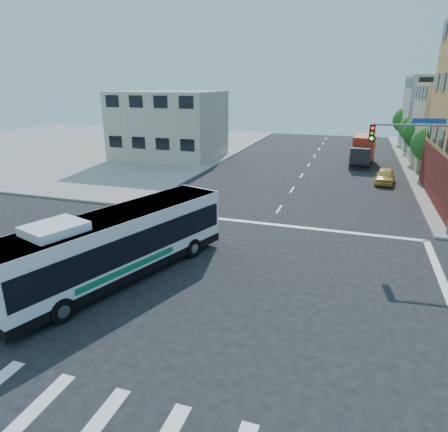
% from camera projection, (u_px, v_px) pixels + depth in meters
% --- Properties ---
extents(ground, '(120.00, 120.00, 0.00)m').
position_uv_depth(ground, '(224.00, 291.00, 17.93)').
color(ground, black).
rests_on(ground, ground).
extents(sidewalk_nw, '(50.00, 50.00, 0.15)m').
position_uv_depth(sidewalk_nw, '(76.00, 145.00, 59.88)').
color(sidewalk_nw, gray).
rests_on(sidewalk_nw, ground).
extents(building_west, '(12.06, 10.06, 8.00)m').
position_uv_depth(building_west, '(169.00, 125.00, 48.75)').
color(building_west, beige).
rests_on(building_west, ground).
extents(signal_mast_ne, '(7.91, 1.13, 8.07)m').
position_uv_depth(signal_mast_ne, '(429.00, 154.00, 23.22)').
color(signal_mast_ne, gray).
rests_on(signal_mast_ne, ground).
extents(street_tree_a, '(3.60, 3.60, 5.53)m').
position_uv_depth(street_tree_a, '(432.00, 141.00, 38.40)').
color(street_tree_a, '#352513').
rests_on(street_tree_a, ground).
extents(street_tree_b, '(3.80, 3.80, 5.79)m').
position_uv_depth(street_tree_b, '(422.00, 131.00, 45.56)').
color(street_tree_b, '#352513').
rests_on(street_tree_b, ground).
extents(street_tree_c, '(3.40, 3.40, 5.29)m').
position_uv_depth(street_tree_c, '(413.00, 127.00, 52.86)').
color(street_tree_c, '#352513').
rests_on(street_tree_c, ground).
extents(street_tree_d, '(4.00, 4.00, 6.03)m').
position_uv_depth(street_tree_d, '(408.00, 119.00, 59.93)').
color(street_tree_d, '#352513').
rests_on(street_tree_d, ground).
extents(transit_bus, '(6.25, 12.26, 3.57)m').
position_uv_depth(transit_bus, '(118.00, 244.00, 18.64)').
color(transit_bus, black).
rests_on(transit_bus, ground).
extents(box_truck, '(2.74, 7.30, 3.21)m').
position_uv_depth(box_truck, '(363.00, 151.00, 45.46)').
color(box_truck, black).
rests_on(box_truck, ground).
extents(parked_car, '(2.05, 4.22, 1.39)m').
position_uv_depth(parked_car, '(385.00, 176.00, 37.12)').
color(parked_car, '#DFBD4D').
rests_on(parked_car, ground).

